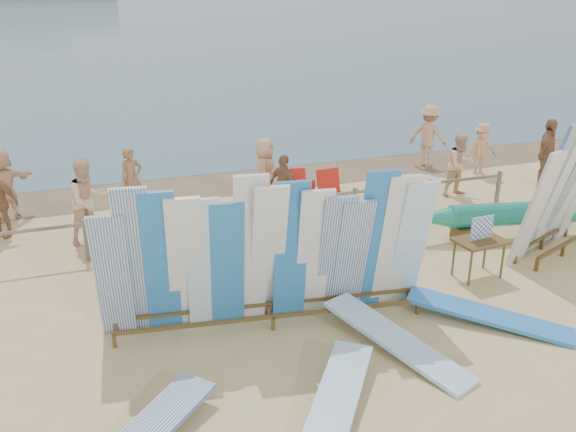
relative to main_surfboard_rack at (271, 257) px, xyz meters
name	(u,v)px	position (x,y,z in m)	size (l,w,h in m)	color
ground	(324,296)	(1.20, 0.59, -1.21)	(160.00, 160.00, 0.00)	#D7BB7C
ocean	(84,9)	(1.20, 128.59, -1.21)	(320.00, 240.00, 0.02)	#426576
wet_sand_strip	(228,181)	(1.20, 7.79, -1.21)	(40.00, 2.60, 0.01)	brown
fence	(273,209)	(1.20, 3.59, -0.58)	(12.08, 0.08, 0.90)	#756758
main_surfboard_rack	(271,257)	(0.00, 0.00, 0.00)	(5.44, 1.41, 2.73)	brown
side_surfboard_rack	(561,194)	(6.45, 0.74, 0.09)	(2.60, 1.53, 2.92)	brown
outrigger_canoe	(534,214)	(6.66, 1.62, -0.69)	(5.81, 1.64, 0.83)	brown
vendor_table	(478,257)	(4.29, 0.33, -0.80)	(0.99, 0.74, 1.25)	brown
flat_board_d	(487,323)	(3.44, -1.19, -1.21)	(0.56, 2.70, 0.07)	#287ACC
flat_board_b	(333,420)	(0.03, -2.58, -1.21)	(0.56, 2.70, 0.07)	#9BCEF8
flat_board_a	(395,350)	(1.57, -1.41, -1.21)	(0.56, 2.70, 0.07)	#9BCEF8
beach_chair_left	(303,206)	(2.26, 4.52, -0.97)	(0.74, 0.75, 0.84)	red
beach_chair_right	(332,198)	(3.14, 4.76, -0.93)	(0.67, 0.70, 0.97)	red
stroller	(299,196)	(2.27, 4.82, -0.80)	(0.61, 0.81, 1.03)	red
beachgoer_8	(460,165)	(6.71, 4.59, -0.37)	(0.82, 0.39, 1.69)	beige
beachgoer_11	(3,185)	(-4.51, 6.61, -0.34)	(1.63, 0.53, 1.76)	beige
beachgoer_1	(132,179)	(-1.58, 6.40, -0.43)	(0.57, 0.31, 1.57)	#8C6042
beachgoer_9	(429,136)	(7.39, 7.28, -0.27)	(1.22, 0.51, 1.89)	tan
beachgoer_2	(88,200)	(-2.67, 4.64, -0.28)	(0.91, 0.44, 1.87)	beige
beachgoer_6	(265,172)	(1.61, 5.52, -0.34)	(0.86, 0.41, 1.76)	tan
beachgoer_4	(284,186)	(1.83, 4.67, -0.45)	(0.90, 0.39, 1.53)	#8C6042
beachgoer_10	(547,153)	(9.40, 4.48, -0.27)	(1.11, 0.48, 1.89)	#8C6042
beachgoer_extra_0	(481,149)	(8.40, 6.01, -0.45)	(0.99, 0.41, 1.54)	tan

